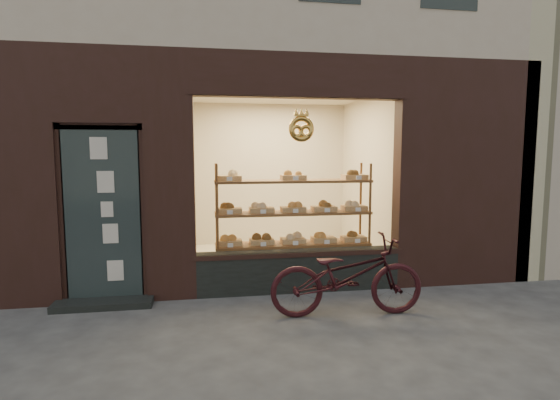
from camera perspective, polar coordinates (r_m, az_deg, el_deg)
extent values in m
plane|color=#363636|center=(4.00, 2.41, -21.37)|extent=(90.00, 90.00, 0.00)
cube|color=black|center=(5.93, 2.49, -9.21)|extent=(2.70, 0.25, 0.55)
cube|color=#252F30|center=(5.72, -22.11, -1.79)|extent=(0.90, 0.04, 2.15)
cube|color=black|center=(5.80, -22.03, -12.43)|extent=(1.15, 0.35, 0.08)
torus|color=gold|center=(5.62, 2.80, 9.26)|extent=(0.33, 0.07, 0.33)
cube|color=brown|center=(6.39, 1.69, -10.16)|extent=(2.20, 0.45, 0.04)
cube|color=brown|center=(6.27, 1.70, -5.77)|extent=(2.20, 0.45, 0.03)
cube|color=brown|center=(6.19, 1.71, -1.69)|extent=(2.20, 0.45, 0.04)
cube|color=brown|center=(6.14, 1.73, 2.47)|extent=(2.20, 0.45, 0.04)
cylinder|color=brown|center=(5.91, -8.18, -3.60)|extent=(0.04, 0.04, 1.70)
cylinder|color=brown|center=(6.32, 11.63, -3.02)|extent=(0.04, 0.04, 1.70)
cylinder|color=brown|center=(6.29, -8.26, -3.00)|extent=(0.04, 0.04, 1.70)
cylinder|color=brown|center=(6.68, 10.43, -2.50)|extent=(0.04, 0.04, 1.70)
cube|color=olive|center=(6.15, -6.59, -5.54)|extent=(0.34, 0.24, 0.07)
sphere|color=#C88836|center=(6.13, -6.60, -4.76)|extent=(0.11, 0.11, 0.11)
cube|color=white|center=(5.97, -6.50, -5.90)|extent=(0.07, 0.01, 0.05)
cube|color=olive|center=(6.19, -2.41, -5.43)|extent=(0.34, 0.24, 0.07)
sphere|color=#593613|center=(6.17, -2.41, -4.66)|extent=(0.11, 0.11, 0.11)
cube|color=white|center=(6.01, -2.19, -5.78)|extent=(0.07, 0.01, 0.05)
cube|color=olive|center=(6.26, 1.70, -5.30)|extent=(0.34, 0.24, 0.07)
sphere|color=tan|center=(6.24, 1.70, -4.53)|extent=(0.11, 0.11, 0.11)
cube|color=white|center=(6.08, 2.04, -5.64)|extent=(0.07, 0.01, 0.05)
cube|color=olive|center=(6.36, 5.70, -5.14)|extent=(0.34, 0.24, 0.07)
sphere|color=#C88836|center=(6.34, 5.71, -4.39)|extent=(0.11, 0.11, 0.11)
cube|color=white|center=(6.18, 6.15, -5.47)|extent=(0.07, 0.01, 0.05)
cube|color=olive|center=(6.49, 9.56, -4.97)|extent=(0.34, 0.24, 0.07)
sphere|color=#593613|center=(6.47, 9.57, -4.23)|extent=(0.11, 0.11, 0.11)
cube|color=white|center=(6.32, 10.10, -5.28)|extent=(0.08, 0.01, 0.05)
cube|color=olive|center=(6.08, -6.65, -1.38)|extent=(0.34, 0.24, 0.07)
sphere|color=#593613|center=(6.07, -6.66, -0.58)|extent=(0.11, 0.11, 0.11)
cube|color=white|center=(5.89, -6.56, -1.61)|extent=(0.07, 0.01, 0.06)
cube|color=olive|center=(6.11, -2.43, -1.30)|extent=(0.34, 0.24, 0.07)
sphere|color=tan|center=(6.10, -2.43, -0.50)|extent=(0.11, 0.11, 0.11)
cube|color=white|center=(5.93, -2.21, -1.53)|extent=(0.07, 0.01, 0.06)
cube|color=olive|center=(6.18, 1.72, -1.21)|extent=(0.34, 0.24, 0.07)
sphere|color=#C88836|center=(6.17, 1.72, -0.42)|extent=(0.11, 0.11, 0.11)
cube|color=white|center=(6.00, 2.05, -1.43)|extent=(0.07, 0.01, 0.06)
cube|color=olive|center=(6.29, 5.74, -1.12)|extent=(0.34, 0.24, 0.07)
sphere|color=#593613|center=(6.27, 5.75, -0.35)|extent=(0.11, 0.11, 0.11)
cube|color=white|center=(6.11, 6.20, -1.33)|extent=(0.07, 0.01, 0.06)
cube|color=olive|center=(6.42, 9.63, -1.02)|extent=(0.34, 0.24, 0.07)
sphere|color=tan|center=(6.41, 9.64, -0.27)|extent=(0.11, 0.11, 0.11)
cube|color=white|center=(6.24, 10.18, -1.23)|extent=(0.08, 0.01, 0.06)
cube|color=olive|center=(6.03, -6.70, 2.86)|extent=(0.34, 0.24, 0.07)
sphere|color=tan|center=(6.03, -6.71, 3.67)|extent=(0.11, 0.11, 0.11)
cube|color=white|center=(5.85, -6.61, 2.76)|extent=(0.07, 0.01, 0.06)
cube|color=olive|center=(6.14, 1.73, 2.96)|extent=(0.34, 0.24, 0.07)
sphere|color=#C88836|center=(6.14, 1.73, 3.75)|extent=(0.11, 0.11, 0.11)
cube|color=white|center=(5.96, 2.07, 2.86)|extent=(0.07, 0.01, 0.06)
cube|color=olive|center=(6.38, 9.70, 2.99)|extent=(0.34, 0.24, 0.07)
sphere|color=#593613|center=(6.37, 9.71, 3.76)|extent=(0.11, 0.11, 0.11)
cube|color=white|center=(6.20, 10.26, 2.89)|extent=(0.08, 0.01, 0.06)
imported|color=black|center=(5.08, 8.74, -9.77)|extent=(1.78, 0.70, 0.92)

